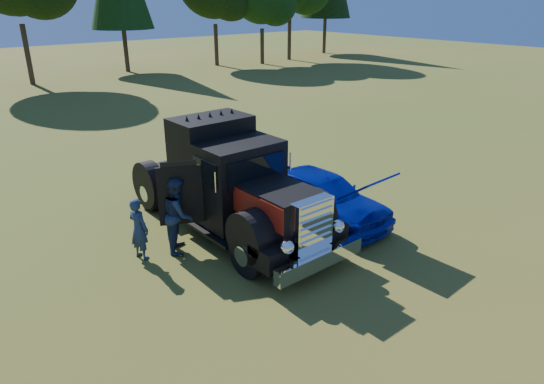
{
  "coord_description": "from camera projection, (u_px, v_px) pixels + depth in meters",
  "views": [
    {
      "loc": [
        -5.42,
        -8.35,
        5.96
      ],
      "look_at": [
        2.04,
        0.59,
        1.23
      ],
      "focal_mm": 32.0,
      "sensor_mm": 36.0,
      "label": 1
    }
  ],
  "objects": [
    {
      "name": "ground",
      "position": [
        221.0,
        269.0,
        11.4
      ],
      "size": [
        120.0,
        120.0,
        0.0
      ],
      "primitive_type": "plane",
      "color": "#42601C",
      "rests_on": "ground"
    },
    {
      "name": "diamond_t_truck",
      "position": [
        231.0,
        187.0,
        12.76
      ],
      "size": [
        3.28,
        7.16,
        3.0
      ],
      "color": "black",
      "rests_on": "ground"
    },
    {
      "name": "hotrod_coupe",
      "position": [
        321.0,
        196.0,
        13.61
      ],
      "size": [
        1.93,
        4.38,
        1.89
      ],
      "color": "#07279A",
      "rests_on": "ground"
    },
    {
      "name": "spectator_near",
      "position": [
        139.0,
        229.0,
        11.6
      ],
      "size": [
        0.51,
        0.65,
        1.56
      ],
      "primitive_type": "imported",
      "rotation": [
        0.0,
        0.0,
        1.83
      ],
      "color": "#1E3146",
      "rests_on": "ground"
    },
    {
      "name": "spectator_far",
      "position": [
        179.0,
        214.0,
        11.94
      ],
      "size": [
        1.13,
        1.18,
        1.93
      ],
      "primitive_type": "imported",
      "rotation": [
        0.0,
        0.0,
        0.96
      ],
      "color": "#1E2146",
      "rests_on": "ground"
    }
  ]
}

